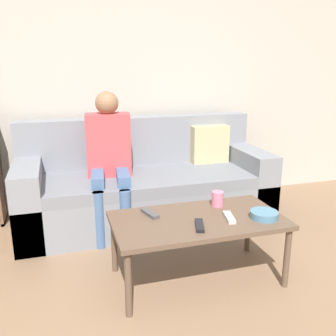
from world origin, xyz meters
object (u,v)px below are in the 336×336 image
(coffee_table, at_px, (198,224))
(tv_remote_2, at_px, (229,217))
(tv_remote_1, at_px, (150,213))
(snack_bowl, at_px, (264,215))
(person_adult, at_px, (109,152))
(couch, at_px, (146,187))
(cup_near, at_px, (218,199))
(tv_remote_0, at_px, (200,225))

(coffee_table, distance_m, tv_remote_2, 0.20)
(coffee_table, distance_m, tv_remote_1, 0.32)
(coffee_table, bearing_deg, tv_remote_1, 153.45)
(tv_remote_2, xyz_separation_m, snack_bowl, (0.22, -0.05, 0.01))
(tv_remote_1, bearing_deg, person_adult, 82.99)
(snack_bowl, bearing_deg, tv_remote_2, 167.28)
(couch, height_order, person_adult, person_adult)
(cup_near, bearing_deg, couch, 107.86)
(couch, distance_m, tv_remote_0, 1.21)
(person_adult, relative_size, snack_bowl, 6.55)
(person_adult, distance_m, tv_remote_0, 1.20)
(person_adult, xyz_separation_m, tv_remote_2, (0.60, -1.05, -0.23))
(snack_bowl, bearing_deg, couch, 112.52)
(couch, bearing_deg, tv_remote_1, -102.01)
(tv_remote_2, height_order, snack_bowl, snack_bowl)
(tv_remote_0, xyz_separation_m, snack_bowl, (0.45, 0.01, 0.01))
(couch, xyz_separation_m, tv_remote_1, (-0.20, -0.93, 0.14))
(person_adult, distance_m, cup_near, 1.05)
(coffee_table, xyz_separation_m, tv_remote_2, (0.19, -0.07, 0.05))
(person_adult, height_order, tv_remote_1, person_adult)
(couch, bearing_deg, cup_near, -72.14)
(tv_remote_1, relative_size, tv_remote_2, 1.00)
(couch, height_order, coffee_table, couch)
(couch, relative_size, snack_bowl, 12.31)
(couch, xyz_separation_m, tv_remote_0, (0.04, -1.20, 0.14))
(couch, xyz_separation_m, snack_bowl, (0.49, -1.19, 0.15))
(couch, height_order, tv_remote_1, couch)
(cup_near, xyz_separation_m, snack_bowl, (0.20, -0.28, -0.03))
(couch, relative_size, coffee_table, 2.00)
(person_adult, bearing_deg, tv_remote_2, -53.37)
(cup_near, bearing_deg, person_adult, 127.23)
(tv_remote_0, bearing_deg, person_adult, 126.02)
(person_adult, height_order, tv_remote_0, person_adult)
(coffee_table, xyz_separation_m, tv_remote_1, (-0.28, 0.14, 0.05))
(tv_remote_1, bearing_deg, tv_remote_2, -40.31)
(coffee_table, bearing_deg, tv_remote_2, -20.24)
(tv_remote_0, bearing_deg, tv_remote_2, 32.43)
(coffee_table, relative_size, tv_remote_1, 6.22)
(tv_remote_0, relative_size, tv_remote_1, 1.00)
(tv_remote_1, xyz_separation_m, snack_bowl, (0.69, -0.26, 0.01))
(couch, relative_size, person_adult, 1.88)
(tv_remote_1, distance_m, snack_bowl, 0.74)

